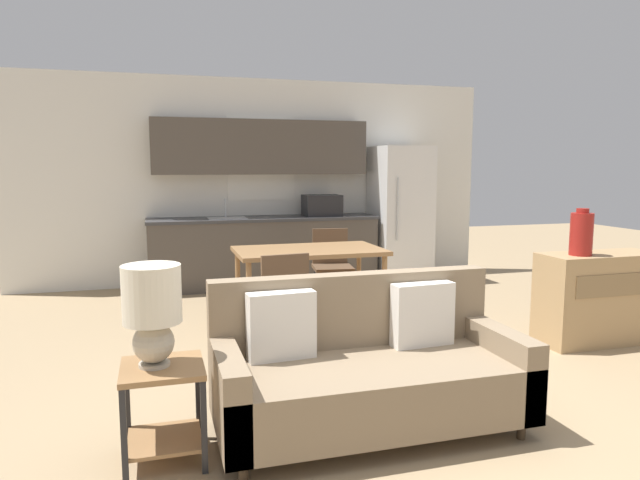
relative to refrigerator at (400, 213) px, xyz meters
name	(u,v)px	position (x,y,z in m)	size (l,w,h in m)	color
ground_plane	(398,427)	(-1.88, -4.20, -0.91)	(20.00, 20.00, 0.00)	#9E8460
wall_back	(259,181)	(-1.88, 0.42, 0.44)	(6.40, 0.07, 2.70)	silver
kitchen_counter	(265,221)	(-1.86, 0.12, -0.07)	(2.96, 0.65, 2.15)	#4C443D
refrigerator	(400,213)	(0.00, 0.00, 0.00)	(0.71, 0.78, 1.82)	white
dining_table	(309,256)	(-1.83, -1.96, -0.22)	(1.40, 0.82, 0.77)	olive
couch	(366,370)	(-2.06, -4.13, -0.56)	(1.80, 0.80, 0.89)	#3D2D1E
side_table	(163,397)	(-3.23, -4.21, -0.56)	(0.42, 0.42, 0.52)	olive
table_lamp	(152,308)	(-3.27, -4.21, -0.08)	(0.30, 0.30, 0.53)	#B2A893
credenza	(599,298)	(0.51, -3.15, -0.51)	(1.08, 0.44, 0.80)	tan
vase	(581,233)	(0.25, -3.19, 0.08)	(0.19, 0.19, 0.40)	maroon
dining_chair_near_left	(280,296)	(-2.27, -2.69, -0.42)	(0.46, 0.46, 0.86)	brown
dining_chair_far_right	(332,263)	(-1.37, -1.23, -0.42)	(0.48, 0.48, 0.86)	brown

